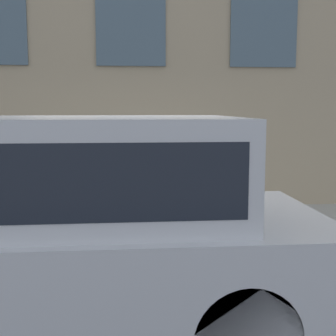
{
  "coord_description": "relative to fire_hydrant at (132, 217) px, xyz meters",
  "views": [
    {
      "loc": [
        -4.82,
        0.16,
        1.86
      ],
      "look_at": [
        0.71,
        -0.38,
        1.14
      ],
      "focal_mm": 50.0,
      "sensor_mm": 36.0,
      "label": 1
    }
  ],
  "objects": [
    {
      "name": "fire_hydrant",
      "position": [
        0.0,
        0.0,
        0.0
      ],
      "size": [
        0.36,
        0.46,
        0.85
      ],
      "color": "#2D7260",
      "rests_on": "sidewalk"
    },
    {
      "name": "ground_plane",
      "position": [
        -0.6,
        -0.06,
        -0.57
      ],
      "size": [
        80.0,
        80.0,
        0.0
      ],
      "primitive_type": "plane",
      "color": "#47474C"
    },
    {
      "name": "parked_truck_silver_near",
      "position": [
        -1.74,
        0.58,
        0.45
      ],
      "size": [
        1.86,
        4.28,
        1.78
      ],
      "color": "black",
      "rests_on": "ground_plane"
    },
    {
      "name": "person",
      "position": [
        0.22,
        -0.88,
        0.25
      ],
      "size": [
        0.28,
        0.18,
        1.14
      ],
      "rotation": [
        0.0,
        0.0,
        0.86
      ],
      "color": "#726651",
      "rests_on": "sidewalk"
    },
    {
      "name": "sidewalk",
      "position": [
        0.97,
        -0.06,
        -0.5
      ],
      "size": [
        3.14,
        60.0,
        0.13
      ],
      "color": "#9E9B93",
      "rests_on": "ground_plane"
    }
  ]
}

